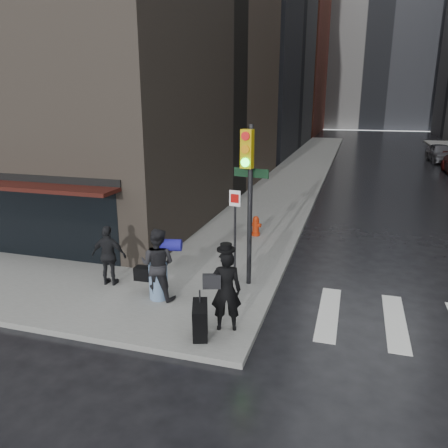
{
  "coord_description": "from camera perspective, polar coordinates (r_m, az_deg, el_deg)",
  "views": [
    {
      "loc": [
        3.84,
        -9.41,
        5.26
      ],
      "look_at": [
        -0.12,
        3.76,
        1.3
      ],
      "focal_mm": 35.0,
      "sensor_mm": 36.0,
      "label": 1
    }
  ],
  "objects": [
    {
      "name": "storefront",
      "position": [
        16.04,
        -26.4,
        2.0
      ],
      "size": [
        8.4,
        1.11,
        2.83
      ],
      "color": "black",
      "rests_on": "ground"
    },
    {
      "name": "man_overcoat",
      "position": [
        9.87,
        -0.43,
        -9.29
      ],
      "size": [
        1.08,
        1.33,
        2.11
      ],
      "rotation": [
        0.0,
        0.0,
        3.46
      ],
      "color": "black",
      "rests_on": "ground"
    },
    {
      "name": "fire_hydrant",
      "position": [
        16.9,
        4.17,
        -0.36
      ],
      "size": [
        0.44,
        0.34,
        0.77
      ],
      "rotation": [
        0.0,
        0.0,
        -0.19
      ],
      "color": "#9D2509",
      "rests_on": "ground"
    },
    {
      "name": "bldg_left_far",
      "position": [
        73.78,
        3.72,
        22.06
      ],
      "size": [
        22.0,
        20.0,
        26.0
      ],
      "primitive_type": "cube",
      "color": "maroon",
      "rests_on": "ground"
    },
    {
      "name": "bldg_distant",
      "position": [
        88.09,
        19.51,
        22.22
      ],
      "size": [
        40.0,
        12.0,
        32.0
      ],
      "primitive_type": "cube",
      "color": "slate",
      "rests_on": "ground"
    },
    {
      "name": "sidewalk_left",
      "position": [
        36.98,
        10.7,
        7.73
      ],
      "size": [
        4.0,
        50.0,
        0.15
      ],
      "primitive_type": "cube",
      "color": "slate",
      "rests_on": "ground"
    },
    {
      "name": "man_greycoat",
      "position": [
        12.71,
        -14.79,
        -4.02
      ],
      "size": [
        1.05,
        0.52,
        1.73
      ],
      "rotation": [
        0.0,
        0.0,
        3.24
      ],
      "color": "black",
      "rests_on": "ground"
    },
    {
      "name": "traffic_light",
      "position": [
        11.75,
        3.07,
        5.12
      ],
      "size": [
        1.11,
        0.58,
        4.47
      ],
      "rotation": [
        0.0,
        0.0,
        -0.17
      ],
      "color": "black",
      "rests_on": "ground"
    },
    {
      "name": "man_jeans",
      "position": [
        11.54,
        -8.67,
        -5.18
      ],
      "size": [
        1.38,
        0.76,
        1.93
      ],
      "rotation": [
        0.0,
        0.0,
        3.17
      ],
      "color": "black",
      "rests_on": "ground"
    },
    {
      "name": "ground",
      "position": [
        11.44,
        -4.96,
        -11.37
      ],
      "size": [
        140.0,
        140.0,
        0.0
      ],
      "primitive_type": "plane",
      "color": "black",
      "rests_on": "ground"
    },
    {
      "name": "parked_car_4",
      "position": [
        42.16,
        26.45,
        8.31
      ],
      "size": [
        2.14,
        4.67,
        1.55
      ],
      "primitive_type": "imported",
      "rotation": [
        0.0,
        0.0,
        0.07
      ],
      "color": "#4B4B50",
      "rests_on": "ground"
    }
  ]
}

